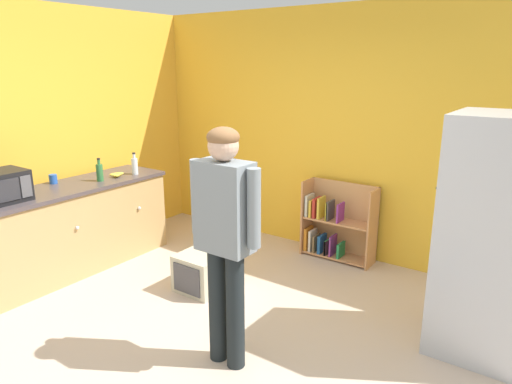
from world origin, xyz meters
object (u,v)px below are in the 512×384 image
(standing_person, at_px, (225,228))
(pet_carrier, at_px, (206,270))
(green_glass_bottle, at_px, (100,172))
(banana_bunch, at_px, (118,174))
(green_cup, at_px, (26,186))
(bookshelf, at_px, (335,225))
(kitchen_counter, at_px, (60,232))
(refrigerator, at_px, (494,239))
(blue_cup, at_px, (53,179))
(clear_bottle, at_px, (135,166))

(standing_person, height_order, pet_carrier, standing_person)
(pet_carrier, distance_m, green_glass_bottle, 1.56)
(standing_person, distance_m, green_glass_bottle, 2.32)
(banana_bunch, xyz_separation_m, green_cup, (-0.26, -0.89, 0.02))
(green_glass_bottle, relative_size, green_cup, 2.59)
(bookshelf, bearing_deg, green_glass_bottle, -142.42)
(banana_bunch, bearing_deg, kitchen_counter, -98.00)
(pet_carrier, bearing_deg, standing_person, -41.83)
(green_glass_bottle, xyz_separation_m, green_cup, (-0.26, -0.66, -0.05))
(refrigerator, xyz_separation_m, standing_person, (-1.47, -1.24, 0.14))
(bookshelf, distance_m, pet_carrier, 1.56)
(green_glass_bottle, bearing_deg, banana_bunch, 89.80)
(standing_person, distance_m, banana_bunch, 2.40)
(kitchen_counter, bearing_deg, blue_cup, 149.79)
(kitchen_counter, height_order, standing_person, standing_person)
(kitchen_counter, height_order, blue_cup, blue_cup)
(kitchen_counter, xyz_separation_m, clear_bottle, (0.15, 0.89, 0.55))
(pet_carrier, relative_size, green_glass_bottle, 2.24)
(clear_bottle, relative_size, green_cup, 2.59)
(banana_bunch, bearing_deg, blue_cup, -118.26)
(pet_carrier, bearing_deg, clear_bottle, 167.57)
(banana_bunch, distance_m, clear_bottle, 0.21)
(clear_bottle, height_order, green_cup, clear_bottle)
(clear_bottle, bearing_deg, green_glass_bottle, -97.68)
(banana_bunch, distance_m, blue_cup, 0.65)
(blue_cup, bearing_deg, kitchen_counter, -30.21)
(refrigerator, relative_size, pet_carrier, 3.22)
(banana_bunch, bearing_deg, green_glass_bottle, -90.20)
(green_glass_bottle, bearing_deg, bookshelf, 37.58)
(banana_bunch, relative_size, green_cup, 1.67)
(pet_carrier, xyz_separation_m, green_cup, (-1.58, -0.80, 0.77))
(standing_person, distance_m, green_cup, 2.48)
(kitchen_counter, bearing_deg, clear_bottle, 80.18)
(refrigerator, distance_m, green_glass_bottle, 3.74)
(kitchen_counter, height_order, clear_bottle, clear_bottle)
(refrigerator, relative_size, banana_bunch, 11.24)
(kitchen_counter, height_order, banana_bunch, banana_bunch)
(standing_person, distance_m, blue_cup, 2.55)
(bookshelf, height_order, standing_person, standing_person)
(blue_cup, bearing_deg, pet_carrier, 16.71)
(refrigerator, xyz_separation_m, pet_carrier, (-2.37, -0.43, -0.71))
(bookshelf, bearing_deg, kitchen_counter, -136.24)
(banana_bunch, bearing_deg, pet_carrier, -3.68)
(standing_person, height_order, blue_cup, standing_person)
(blue_cup, distance_m, green_cup, 0.32)
(refrigerator, xyz_separation_m, banana_bunch, (-3.69, -0.35, 0.04))
(refrigerator, xyz_separation_m, clear_bottle, (-3.63, -0.16, 0.11))
(green_cup, bearing_deg, standing_person, -0.07)
(pet_carrier, bearing_deg, refrigerator, 10.38)
(kitchen_counter, distance_m, green_cup, 0.56)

